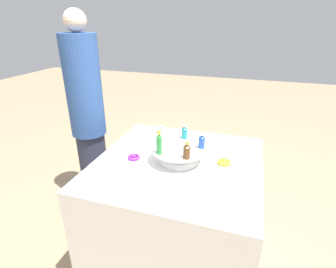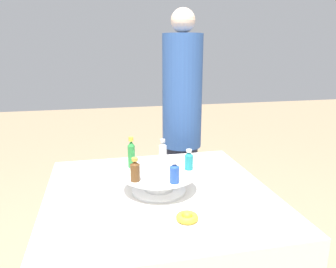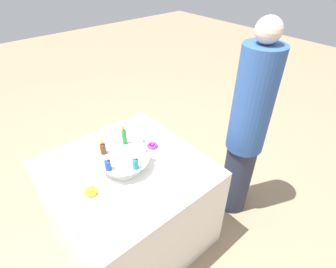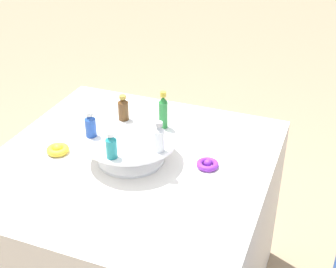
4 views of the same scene
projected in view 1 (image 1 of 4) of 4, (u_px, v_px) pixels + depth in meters
ground_plane at (177, 250)px, 1.83m from camera, size 12.00×12.00×0.00m
party_table at (177, 209)px, 1.69m from camera, size 0.95×0.95×0.71m
display_stand at (178, 153)px, 1.53m from camera, size 0.32×0.32×0.09m
bottle_green at (159, 143)px, 1.42m from camera, size 0.03×0.03×0.14m
bottle_brown at (187, 151)px, 1.38m from camera, size 0.04×0.04×0.10m
bottle_blue at (202, 141)px, 1.49m from camera, size 0.04×0.04×0.09m
bottle_teal at (185, 132)px, 1.61m from camera, size 0.04×0.04×0.09m
bottle_clear at (160, 134)px, 1.56m from camera, size 0.03×0.03×0.11m
ribbon_bow_gold at (224, 162)px, 1.51m from camera, size 0.08×0.08×0.03m
ribbon_bow_purple at (134, 157)px, 1.57m from camera, size 0.08×0.08×0.03m
person_figure at (88, 117)px, 2.03m from camera, size 0.26×0.26×1.55m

